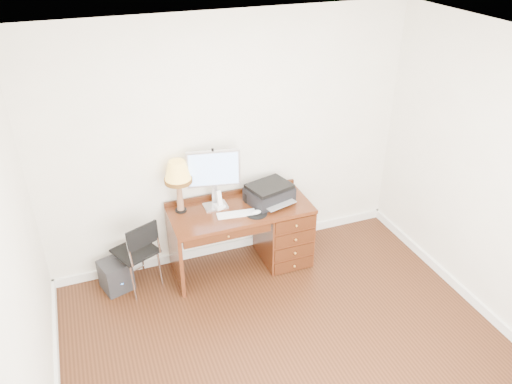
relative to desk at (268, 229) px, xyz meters
name	(u,v)px	position (x,y,z in m)	size (l,w,h in m)	color
ground	(292,355)	(-0.32, -1.40, -0.41)	(4.00, 4.00, 0.00)	black
room_shell	(267,306)	(-0.32, -0.77, -0.36)	(4.00, 4.00, 4.00)	white
desk	(268,229)	(0.00, 0.00, 0.00)	(1.50, 0.67, 0.75)	#522411
monitor	(213,172)	(-0.56, 0.15, 0.74)	(0.55, 0.22, 0.63)	silver
keyboard	(236,214)	(-0.40, -0.11, 0.34)	(0.40, 0.11, 0.02)	white
mouse_pad	(257,213)	(-0.20, -0.17, 0.35)	(0.22, 0.22, 0.04)	black
printer	(269,193)	(0.02, 0.03, 0.44)	(0.53, 0.46, 0.20)	black
leg_lamp	(178,175)	(-0.92, 0.16, 0.76)	(0.28, 0.28, 0.58)	black
phone	(219,203)	(-0.53, 0.08, 0.40)	(0.12, 0.12, 0.20)	white
pen_cup	(248,198)	(-0.20, 0.09, 0.39)	(0.08, 0.08, 0.10)	black
chair	(136,249)	(-1.45, 0.01, 0.08)	(0.51, 0.52, 0.82)	black
equipment_box	(116,275)	(-1.68, 0.10, -0.25)	(0.28, 0.28, 0.33)	black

